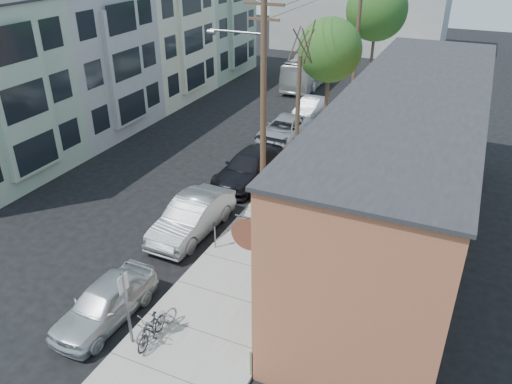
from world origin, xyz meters
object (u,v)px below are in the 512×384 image
at_px(car_0, 105,302).
at_px(tree_bare, 297,117).
at_px(sign_post, 126,302).
at_px(parked_bike_b, 157,322).
at_px(tree_leafy_mid, 330,50).
at_px(tree_leafy_far, 377,10).
at_px(patio_chair_a, 268,317).
at_px(patio_chair_b, 264,311).
at_px(car_1, 192,217).
at_px(car_3, 284,130).
at_px(parking_meter_far, 289,153).
at_px(utility_pole_near, 262,97).
at_px(cyclist, 276,222).
at_px(car_2, 249,167).
at_px(patron_green, 261,275).
at_px(bus, 312,67).
at_px(parking_meter_near, 215,231).
at_px(parked_bike_a, 151,330).
at_px(patron_grey, 303,246).
at_px(car_4, 311,107).

bearing_deg(car_0, tree_bare, 83.32).
bearing_deg(sign_post, parked_bike_b, 50.91).
height_order(tree_leafy_mid, tree_leafy_far, tree_leafy_far).
relative_size(patio_chair_a, patio_chair_b, 1.00).
height_order(patio_chair_a, car_1, car_1).
relative_size(car_1, car_3, 0.99).
bearing_deg(parking_meter_far, utility_pole_near, -88.08).
bearing_deg(cyclist, car_2, -31.57).
height_order(utility_pole_near, cyclist, utility_pole_near).
distance_m(patron_green, car_1, 5.44).
xyz_separation_m(utility_pole_near, patio_chair_b, (3.49, -7.84, -4.82)).
xyz_separation_m(tree_leafy_mid, bus, (-5.06, 12.50, -4.36)).
bearing_deg(parking_meter_near, parked_bike_b, -82.98).
distance_m(tree_bare, patron_green, 10.91).
relative_size(tree_bare, car_3, 1.26).
bearing_deg(bus, parked_bike_a, -81.42).
height_order(tree_leafy_mid, parked_bike_a, tree_leafy_mid).
bearing_deg(parking_meter_far, tree_leafy_far, 88.19).
height_order(parking_meter_near, parked_bike_a, parking_meter_near).
bearing_deg(car_0, cyclist, 63.69).
xyz_separation_m(parking_meter_far, car_3, (-1.86, 3.97, -0.28)).
distance_m(cyclist, parked_bike_b, 6.93).
height_order(tree_leafy_far, car_1, tree_leafy_far).
xyz_separation_m(parked_bike_b, car_3, (-2.50, 17.97, 0.08)).
relative_size(cyclist, parked_bike_b, 1.06).
bearing_deg(patron_green, cyclist, -146.94).
relative_size(parking_meter_far, patron_green, 0.65).
distance_m(tree_bare, car_0, 13.93).
distance_m(sign_post, patio_chair_a, 4.68).
xyz_separation_m(parked_bike_a, car_2, (-2.13, 12.18, 0.16)).
relative_size(patron_green, car_3, 0.38).
bearing_deg(car_3, utility_pole_near, -74.90).
xyz_separation_m(parking_meter_far, tree_bare, (0.55, -0.46, 2.37)).
height_order(tree_bare, parked_bike_b, tree_bare).
bearing_deg(tree_leafy_far, patron_grey, -82.96).
distance_m(parking_meter_far, parked_bike_b, 14.02).
xyz_separation_m(patio_chair_b, patron_grey, (0.11, 3.61, 0.43)).
relative_size(patio_chair_b, patron_grey, 0.50).
distance_m(parked_bike_a, car_0, 2.18).
xyz_separation_m(tree_leafy_far, parked_bike_b, (0.10, -31.43, -5.74)).
bearing_deg(tree_leafy_mid, parking_meter_far, -96.49).
relative_size(car_0, car_1, 0.85).
xyz_separation_m(parking_meter_far, car_4, (-1.80, 9.12, -0.33)).
relative_size(sign_post, patron_green, 1.47).
bearing_deg(patron_green, tree_bare, -147.47).
bearing_deg(bus, tree_bare, -74.85).
relative_size(tree_bare, patron_green, 3.35).
distance_m(tree_leafy_mid, car_0, 19.59).
distance_m(parked_bike_b, car_4, 23.25).
relative_size(tree_bare, patio_chair_a, 7.27).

